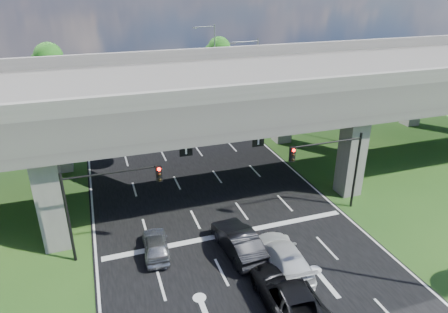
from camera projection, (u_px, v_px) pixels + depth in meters
ground at (249, 266)px, 24.22m from camera, size 160.00×160.00×0.00m
road at (204, 190)px, 32.86m from camera, size 18.00×120.00×0.03m
overpass at (195, 91)px, 31.39m from camera, size 80.00×15.00×10.00m
signal_right at (332, 161)px, 28.23m from camera, size 5.76×0.54×6.00m
signal_left at (104, 196)px, 23.63m from camera, size 5.76×0.54×6.00m
streetlight_far at (254, 76)px, 45.58m from camera, size 3.38×0.25×10.00m
streetlight_beyond at (212, 53)px, 59.43m from camera, size 3.38×0.25×10.00m
tree_left_near at (28, 99)px, 40.66m from camera, size 4.50×4.50×7.80m
tree_left_mid at (8, 89)px, 46.96m from camera, size 3.91×3.90×6.76m
tree_left_far at (47, 66)px, 54.66m from camera, size 4.80×4.80×8.32m
tree_right_near at (263, 78)px, 50.46m from camera, size 4.20×4.20×7.28m
tree_right_mid at (259, 67)px, 58.40m from camera, size 3.91×3.90×6.76m
tree_right_far at (216, 55)px, 63.88m from camera, size 4.50×4.50×7.80m
car_silver at (156, 245)px, 25.02m from camera, size 1.90×4.03×1.33m
car_dark at (238, 241)px, 25.10m from camera, size 2.17×5.25×1.69m
car_white at (283, 256)px, 23.76m from camera, size 2.52×5.59×1.59m
car_trailing at (290, 295)px, 20.77m from camera, size 3.14×6.21×1.68m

